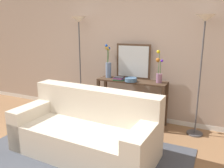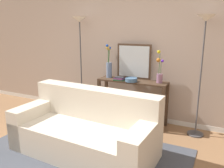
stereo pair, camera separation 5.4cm
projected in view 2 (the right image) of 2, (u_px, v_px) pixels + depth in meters
name	position (u px, v px, depth m)	size (l,w,h in m)	color
back_wall	(139.00, 38.00, 4.23)	(12.00, 0.15, 3.09)	white
area_rug	(80.00, 156.00, 3.17)	(2.88, 1.76, 0.01)	#474C56
couch	(85.00, 131.00, 3.23)	(2.04, 0.99, 0.88)	beige
console_table	(132.00, 94.00, 4.17)	(1.25, 0.35, 0.81)	#473323
floor_lamp_left	(80.00, 39.00, 4.41)	(0.28, 0.28, 1.92)	#4C4C51
floor_lamp_right	(204.00, 43.00, 3.46)	(0.28, 0.28, 1.92)	#4C4C51
wall_mirror	(134.00, 62.00, 4.16)	(0.64, 0.02, 0.63)	#473323
vase_tall_flowers	(109.00, 64.00, 4.29)	(0.12, 0.12, 0.62)	#6B84AD
vase_short_flowers	(159.00, 73.00, 3.88)	(0.12, 0.10, 0.55)	gray
fruit_bowl	(131.00, 80.00, 4.00)	(0.21, 0.21, 0.07)	#4C7093
book_stack	(119.00, 79.00, 4.10)	(0.20, 0.15, 0.06)	#236033
book_row_under_console	(117.00, 117.00, 4.42)	(0.43, 0.18, 0.13)	#1E7075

